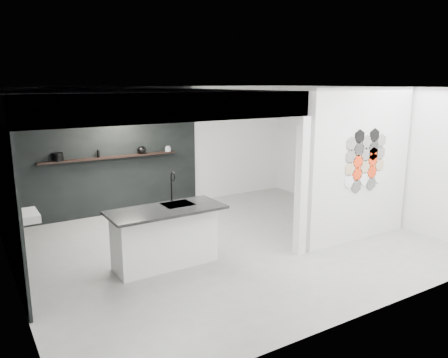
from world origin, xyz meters
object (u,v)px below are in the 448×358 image
glass_vase (168,149)px  utensil_cup (62,158)px  partition_panel (360,166)px  glass_bowl (168,149)px  kitchen_island (165,236)px  kettle (142,150)px  stockpot (58,157)px  bottle_dark (98,154)px  wall_basin (24,216)px

glass_vase → utensil_cup: bearing=180.0°
partition_panel → utensil_cup: 5.89m
glass_bowl → glass_vase: 0.01m
kitchen_island → utensil_cup: size_ratio=19.11×
utensil_cup → kettle: bearing=0.0°
kitchen_island → stockpot: 3.38m
bottle_dark → glass_bowl: bearing=0.0°
utensil_cup → wall_basin: bearing=-116.4°
wall_basin → stockpot: 2.34m
wall_basin → kitchen_island: kitchen_island is taller
kettle → glass_vase: 0.65m
partition_panel → glass_bowl: size_ratio=20.59×
kettle → bottle_dark: 0.97m
kettle → glass_bowl: bearing=19.4°
glass_bowl → glass_vase: bearing=0.0°
glass_bowl → bottle_dark: bearing=180.0°
kettle → stockpot: bearing=-160.6°
stockpot → kettle: (1.80, 0.00, -0.00)m
wall_basin → bottle_dark: bottle_dark is taller
glass_bowl → kitchen_island: bearing=-115.6°
wall_basin → kitchen_island: 2.20m
partition_panel → utensil_cup: (-4.44, 3.87, -0.03)m
stockpot → glass_bowl: (2.44, 0.00, -0.04)m
wall_basin → kettle: bearing=37.0°
wall_basin → glass_vase: glass_vase is taller
kettle → utensil_cup: kettle is taller
utensil_cup → kitchen_island: bearing=-74.4°
kettle → utensil_cup: size_ratio=2.06×
partition_panel → glass_bowl: partition_panel is taller
glass_bowl → glass_vase: size_ratio=1.08×
kettle → glass_bowl: (0.65, 0.00, -0.04)m
kitchen_island → glass_bowl: kitchen_island is taller
glass_vase → utensil_cup: (-2.36, 0.00, -0.01)m
partition_panel → kettle: size_ratio=14.18×
glass_vase → partition_panel: bearing=-61.8°
utensil_cup → glass_vase: bearing=0.0°
bottle_dark → kettle: bearing=0.0°
stockpot → glass_bowl: 2.44m
glass_bowl → utensil_cup: glass_bowl is taller
glass_bowl → utensil_cup: bearing=180.0°
utensil_cup → partition_panel: bearing=-41.0°
glass_vase → kitchen_island: bearing=-115.6°
kettle → partition_panel: bearing=-35.5°
glass_bowl → bottle_dark: (-1.62, 0.00, 0.03)m
kettle → glass_vase: bearing=19.4°
kitchen_island → bottle_dark: 3.25m
stockpot → kettle: 1.80m
kitchen_island → bottle_dark: bearing=91.5°
kettle → glass_vase: kettle is taller
bottle_dark → utensil_cup: (-0.75, 0.00, -0.03)m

